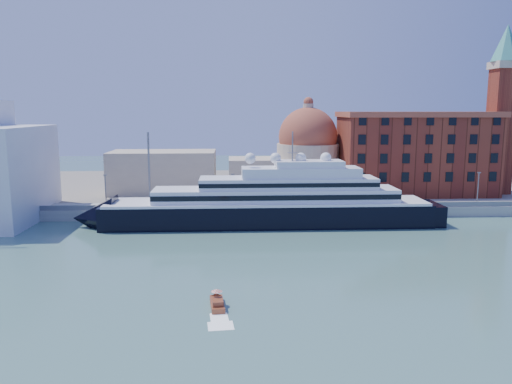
{
  "coord_description": "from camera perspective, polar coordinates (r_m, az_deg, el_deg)",
  "views": [
    {
      "loc": [
        -0.45,
        -86.66,
        25.62
      ],
      "look_at": [
        4.86,
        18.0,
        8.41
      ],
      "focal_mm": 35.0,
      "sensor_mm": 36.0,
      "label": 1
    }
  ],
  "objects": [
    {
      "name": "ground",
      "position": [
        90.37,
        -2.52,
        -7.15
      ],
      "size": [
        400.0,
        400.0,
        0.0
      ],
      "primitive_type": "plane",
      "color": "#3B665B",
      "rests_on": "ground"
    },
    {
      "name": "quay_fence",
      "position": [
        118.33,
        -2.64,
        -1.66
      ],
      "size": [
        180.0,
        0.1,
        1.2
      ],
      "primitive_type": "cube",
      "color": "slate",
      "rests_on": "quay"
    },
    {
      "name": "church",
      "position": [
        145.29,
        -0.19,
        3.51
      ],
      "size": [
        66.0,
        18.0,
        25.5
      ],
      "color": "beige",
      "rests_on": "land"
    },
    {
      "name": "lamp_posts",
      "position": [
        120.59,
        -8.7,
        1.7
      ],
      "size": [
        120.8,
        2.4,
        18.0
      ],
      "color": "slate",
      "rests_on": "quay"
    },
    {
      "name": "quay",
      "position": [
        123.1,
        -2.64,
        -2.1
      ],
      "size": [
        180.0,
        10.0,
        2.5
      ],
      "primitive_type": "cube",
      "color": "gray",
      "rests_on": "ground"
    },
    {
      "name": "water_taxi",
      "position": [
        67.31,
        -4.45,
        -12.54
      ],
      "size": [
        2.19,
        5.28,
        2.44
      ],
      "rotation": [
        0.0,
        0.0,
        0.09
      ],
      "color": "brown",
      "rests_on": "ground"
    },
    {
      "name": "superyacht",
      "position": [
        111.87,
        0.12,
        -1.69
      ],
      "size": [
        82.28,
        11.41,
        24.59
      ],
      "color": "black",
      "rests_on": "ground"
    },
    {
      "name": "campanile",
      "position": [
        158.37,
        26.35,
        9.51
      ],
      "size": [
        8.4,
        8.4,
        47.0
      ],
      "color": "maroon",
      "rests_on": "land"
    },
    {
      "name": "land",
      "position": [
        163.53,
        -2.72,
        0.65
      ],
      "size": [
        260.0,
        72.0,
        2.0
      ],
      "primitive_type": "cube",
      "color": "slate",
      "rests_on": "ground"
    },
    {
      "name": "warehouse",
      "position": [
        148.72,
        17.81,
        4.32
      ],
      "size": [
        43.0,
        19.0,
        23.25
      ],
      "color": "maroon",
      "rests_on": "land"
    }
  ]
}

